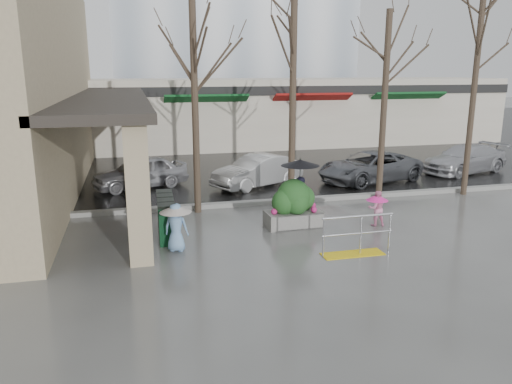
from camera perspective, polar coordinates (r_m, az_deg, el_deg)
name	(u,v)px	position (r m, az deg, el deg)	size (l,w,h in m)	color
ground	(289,243)	(13.57, 3.82, -5.83)	(120.00, 120.00, 0.00)	#51514F
street_asphalt	(192,138)	(34.69, -7.32, 6.19)	(120.00, 36.00, 0.01)	black
curb	(254,203)	(17.23, -0.21, -1.25)	(120.00, 0.30, 0.15)	gray
canopy_slab	(107,95)	(20.20, -16.64, 10.63)	(2.80, 18.00, 0.25)	#2D2823
pillar_front	(138,193)	(11.99, -13.33, -0.10)	(0.55, 0.55, 3.50)	tan
pillar_back	(135,150)	(18.37, -13.67, 4.66)	(0.55, 0.55, 3.50)	tan
storefront_row	(232,112)	(30.81, -2.78, 9.09)	(34.00, 6.74, 4.00)	beige
handrail	(355,240)	(12.87, 11.29, -5.41)	(1.90, 0.50, 1.03)	yellow
tree_west	(193,52)	(15.89, -7.16, 15.63)	(3.20, 3.20, 6.80)	#382B21
tree_midwest	(294,48)	(16.59, 4.31, 16.13)	(3.20, 3.20, 7.00)	#382B21
tree_mideast	(387,60)	(17.88, 14.72, 14.37)	(3.20, 3.20, 6.50)	#382B21
tree_east	(479,45)	(19.79, 24.09, 15.08)	(3.20, 3.20, 7.20)	#382B21
woman	(300,184)	(14.81, 5.02, 0.93)	(1.15, 1.15, 2.04)	black
child_pink	(377,205)	(15.28, 13.64, -1.50)	(0.66, 0.66, 1.06)	#F696C1
child_blue	(176,222)	(12.91, -9.14, -3.42)	(0.82, 0.82, 1.26)	#75A1D0
planter	(293,204)	(14.81, 4.31, -1.35)	(1.68, 0.97, 1.44)	gray
news_boxes	(166,216)	(14.20, -10.27, -2.76)	(0.51, 2.01, 1.11)	#0C391D
car_a	(140,172)	(20.12, -13.11, 2.22)	(1.49, 3.70, 1.26)	#A8A7AC
car_b	(258,171)	(19.84, 0.18, 2.42)	(1.33, 3.82, 1.26)	silver
car_c	(370,167)	(21.23, 12.86, 2.83)	(2.09, 4.53, 1.26)	#5B5E63
car_d	(465,159)	(24.47, 22.77, 3.52)	(1.77, 4.34, 1.26)	#B4B5B9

